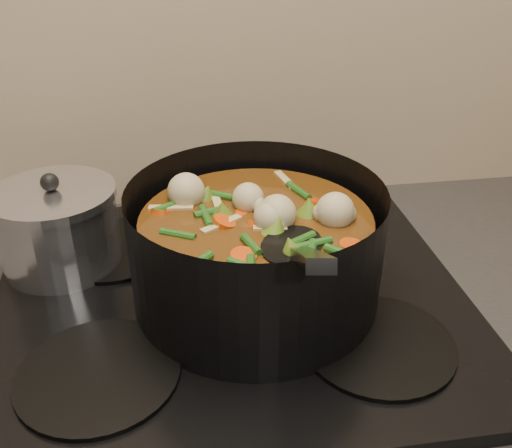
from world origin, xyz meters
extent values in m
cube|color=black|center=(0.00, 1.93, 0.89)|extent=(2.64, 0.64, 0.05)
cube|color=black|center=(0.00, 1.93, 0.92)|extent=(0.62, 0.54, 0.02)
cylinder|color=black|center=(-0.16, 1.80, 0.93)|extent=(0.18, 0.18, 0.01)
cylinder|color=black|center=(0.16, 1.80, 0.93)|extent=(0.18, 0.18, 0.01)
cylinder|color=black|center=(-0.16, 2.06, 0.93)|extent=(0.18, 0.18, 0.01)
cylinder|color=black|center=(0.16, 2.06, 0.93)|extent=(0.18, 0.18, 0.01)
cylinder|color=black|center=(0.03, 1.92, 1.01)|extent=(0.40, 0.40, 0.16)
cylinder|color=black|center=(0.03, 1.92, 0.94)|extent=(0.31, 0.31, 0.01)
cylinder|color=#522A0E|center=(0.03, 1.92, 1.00)|extent=(0.29, 0.29, 0.11)
cylinder|color=#E03D0A|center=(0.08, 1.92, 1.05)|extent=(0.03, 0.03, 0.03)
cylinder|color=#E03D0A|center=(0.07, 1.98, 1.05)|extent=(0.04, 0.04, 0.03)
cylinder|color=#E03D0A|center=(-0.02, 2.01, 1.05)|extent=(0.04, 0.04, 0.03)
cylinder|color=#E03D0A|center=(-0.03, 1.91, 1.05)|extent=(0.03, 0.04, 0.03)
cylinder|color=#E03D0A|center=(-0.01, 1.83, 1.05)|extent=(0.04, 0.04, 0.03)
cylinder|color=#E03D0A|center=(0.06, 1.88, 1.05)|extent=(0.04, 0.04, 0.03)
cylinder|color=#E03D0A|center=(0.11, 1.93, 1.05)|extent=(0.04, 0.04, 0.03)
cylinder|color=#E03D0A|center=(0.07, 2.02, 1.05)|extent=(0.04, 0.03, 0.03)
cylinder|color=#E03D0A|center=(0.00, 1.96, 1.05)|extent=(0.04, 0.04, 0.03)
sphere|color=tan|center=(0.10, 1.92, 1.06)|extent=(0.04, 0.04, 0.04)
sphere|color=tan|center=(0.03, 1.98, 1.06)|extent=(0.04, 0.04, 0.04)
sphere|color=tan|center=(-0.03, 1.91, 1.06)|extent=(0.04, 0.04, 0.04)
sphere|color=tan|center=(0.04, 1.85, 1.06)|extent=(0.04, 0.04, 0.04)
sphere|color=tan|center=(0.10, 1.93, 1.06)|extent=(0.04, 0.04, 0.04)
cone|color=#55751D|center=(0.05, 1.83, 1.05)|extent=(0.04, 0.04, 0.04)
cone|color=#55751D|center=(0.12, 1.94, 1.05)|extent=(0.04, 0.04, 0.04)
cone|color=#55751D|center=(0.01, 2.00, 1.05)|extent=(0.04, 0.04, 0.04)
cone|color=#55751D|center=(-0.05, 1.89, 1.05)|extent=(0.04, 0.04, 0.04)
cone|color=#55751D|center=(0.07, 1.83, 1.05)|extent=(0.04, 0.04, 0.04)
cylinder|color=#1E5519|center=(0.07, 1.95, 1.05)|extent=(0.01, 0.04, 0.01)
cylinder|color=#1E5519|center=(0.03, 2.02, 1.05)|extent=(0.04, 0.03, 0.01)
cylinder|color=#1E5519|center=(-0.04, 1.97, 1.05)|extent=(0.04, 0.02, 0.01)
cylinder|color=#1E5519|center=(-0.03, 1.91, 1.05)|extent=(0.03, 0.04, 0.01)
cylinder|color=#1E5519|center=(0.01, 1.88, 1.05)|extent=(0.03, 0.04, 0.01)
cylinder|color=#1E5519|center=(0.05, 1.81, 1.05)|extent=(0.04, 0.02, 0.01)
cylinder|color=#1E5519|center=(0.11, 1.87, 1.05)|extent=(0.04, 0.03, 0.01)
cylinder|color=#1E5519|center=(0.10, 1.93, 1.05)|extent=(0.01, 0.04, 0.01)
cylinder|color=#1E5519|center=(0.06, 1.96, 1.05)|extent=(0.04, 0.03, 0.01)
cylinder|color=#1E5519|center=(0.00, 2.02, 1.05)|extent=(0.04, 0.02, 0.01)
cylinder|color=#1E5519|center=(-0.05, 1.95, 1.05)|extent=(0.03, 0.04, 0.01)
cylinder|color=#1E5519|center=(-0.03, 1.89, 1.05)|extent=(0.03, 0.04, 0.01)
cylinder|color=#1E5519|center=(0.02, 1.87, 1.05)|extent=(0.04, 0.02, 0.01)
cylinder|color=#1E5519|center=(0.08, 1.82, 1.05)|extent=(0.04, 0.04, 0.01)
cube|color=tan|center=(-0.04, 1.94, 1.05)|extent=(0.05, 0.01, 0.00)
cube|color=tan|center=(0.00, 1.85, 1.05)|extent=(0.02, 0.05, 0.00)
cube|color=tan|center=(0.10, 1.87, 1.05)|extent=(0.04, 0.03, 0.00)
cube|color=tan|center=(0.09, 1.97, 1.05)|extent=(0.04, 0.04, 0.00)
cube|color=tan|center=(-0.01, 1.98, 1.05)|extent=(0.03, 0.05, 0.00)
cube|color=tan|center=(-0.04, 1.88, 1.05)|extent=(0.05, 0.02, 0.00)
ellipsoid|color=black|center=(0.06, 1.84, 1.05)|extent=(0.10, 0.11, 0.01)
cube|color=black|center=(0.05, 1.74, 1.10)|extent=(0.05, 0.19, 0.12)
cylinder|color=silver|center=(-0.23, 2.04, 0.98)|extent=(0.16, 0.16, 0.10)
cylinder|color=silver|center=(-0.23, 2.04, 1.04)|extent=(0.17, 0.17, 0.01)
sphere|color=black|center=(-0.23, 2.04, 1.06)|extent=(0.02, 0.02, 0.02)
camera|label=1|loc=(-0.06, 1.32, 1.39)|focal=40.00mm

